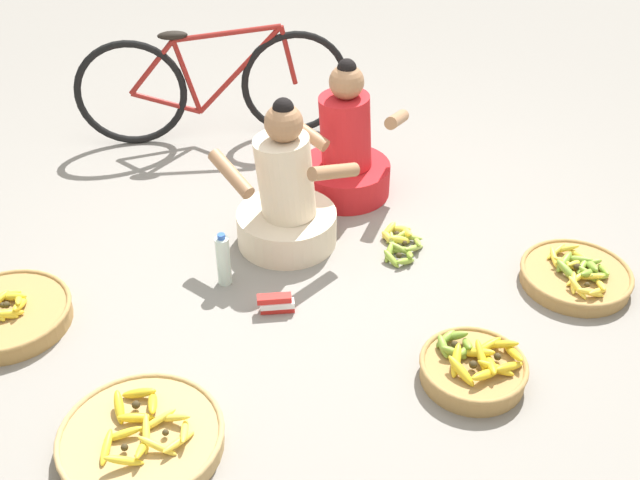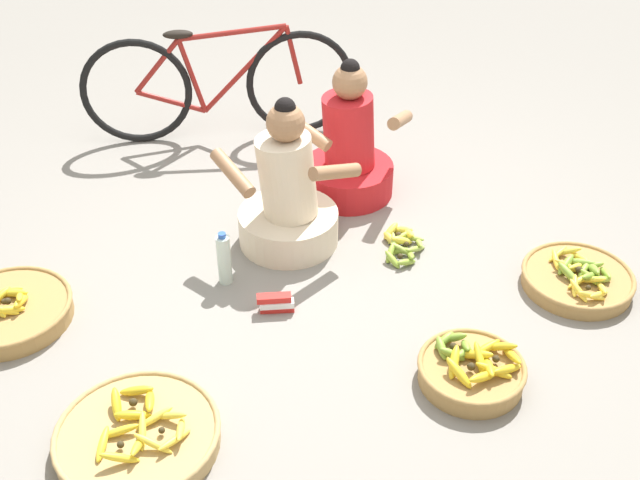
{
  "view_description": "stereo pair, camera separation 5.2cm",
  "coord_description": "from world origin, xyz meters",
  "px_view_note": "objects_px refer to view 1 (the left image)",
  "views": [
    {
      "loc": [
        -0.43,
        -3.02,
        2.39
      ],
      "look_at": [
        0.0,
        -0.2,
        0.35
      ],
      "focal_mm": 43.58,
      "sensor_mm": 36.0,
      "label": 1
    },
    {
      "loc": [
        -0.38,
        -3.02,
        2.39
      ],
      "look_at": [
        0.0,
        -0.2,
        0.35
      ],
      "focal_mm": 43.58,
      "sensor_mm": 36.0,
      "label": 2
    }
  ],
  "objects_px": {
    "loose_bananas_back_center": "(400,243)",
    "vendor_woman_front": "(286,199)",
    "banana_basket_back_left": "(141,438)",
    "water_bottle": "(223,260)",
    "vendor_woman_behind": "(345,152)",
    "banana_basket_front_right": "(576,275)",
    "banana_basket_mid_right": "(7,314)",
    "bicycle_leaning": "(214,86)",
    "banana_basket_near_vendor": "(473,368)",
    "packet_carton_stack": "(276,304)"
  },
  "relations": [
    {
      "from": "vendor_woman_front",
      "to": "banana_basket_near_vendor",
      "type": "bearing_deg",
      "value": -59.19
    },
    {
      "from": "banana_basket_near_vendor",
      "to": "banana_basket_mid_right",
      "type": "relative_size",
      "value": 0.78
    },
    {
      "from": "vendor_woman_front",
      "to": "banana_basket_near_vendor",
      "type": "height_order",
      "value": "vendor_woman_front"
    },
    {
      "from": "packet_carton_stack",
      "to": "banana_basket_front_right",
      "type": "bearing_deg",
      "value": -0.53
    },
    {
      "from": "bicycle_leaning",
      "to": "water_bottle",
      "type": "bearing_deg",
      "value": -91.18
    },
    {
      "from": "banana_basket_front_right",
      "to": "packet_carton_stack",
      "type": "relative_size",
      "value": 3.08
    },
    {
      "from": "vendor_woman_behind",
      "to": "banana_basket_front_right",
      "type": "bearing_deg",
      "value": -45.98
    },
    {
      "from": "vendor_woman_front",
      "to": "bicycle_leaning",
      "type": "distance_m",
      "value": 1.26
    },
    {
      "from": "vendor_woman_behind",
      "to": "banana_basket_near_vendor",
      "type": "relative_size",
      "value": 1.78
    },
    {
      "from": "vendor_woman_front",
      "to": "loose_bananas_back_center",
      "type": "distance_m",
      "value": 0.64
    },
    {
      "from": "bicycle_leaning",
      "to": "packet_carton_stack",
      "type": "distance_m",
      "value": 1.81
    },
    {
      "from": "bicycle_leaning",
      "to": "packet_carton_stack",
      "type": "height_order",
      "value": "bicycle_leaning"
    },
    {
      "from": "vendor_woman_front",
      "to": "banana_basket_back_left",
      "type": "distance_m",
      "value": 1.47
    },
    {
      "from": "bicycle_leaning",
      "to": "banana_basket_front_right",
      "type": "height_order",
      "value": "bicycle_leaning"
    },
    {
      "from": "vendor_woman_behind",
      "to": "packet_carton_stack",
      "type": "bearing_deg",
      "value": -116.81
    },
    {
      "from": "banana_basket_back_left",
      "to": "banana_basket_mid_right",
      "type": "xyz_separation_m",
      "value": [
        -0.63,
        0.82,
        0.0
      ]
    },
    {
      "from": "banana_basket_mid_right",
      "to": "loose_bananas_back_center",
      "type": "bearing_deg",
      "value": 9.16
    },
    {
      "from": "banana_basket_back_left",
      "to": "packet_carton_stack",
      "type": "relative_size",
      "value": 3.65
    },
    {
      "from": "bicycle_leaning",
      "to": "banana_basket_near_vendor",
      "type": "bearing_deg",
      "value": -67.39
    },
    {
      "from": "vendor_woman_behind",
      "to": "packet_carton_stack",
      "type": "xyz_separation_m",
      "value": [
        -0.5,
        -0.99,
        -0.22
      ]
    },
    {
      "from": "packet_carton_stack",
      "to": "banana_basket_near_vendor",
      "type": "bearing_deg",
      "value": -35.71
    },
    {
      "from": "vendor_woman_behind",
      "to": "water_bottle",
      "type": "distance_m",
      "value": 1.04
    },
    {
      "from": "vendor_woman_front",
      "to": "packet_carton_stack",
      "type": "distance_m",
      "value": 0.6
    },
    {
      "from": "loose_bananas_back_center",
      "to": "vendor_woman_front",
      "type": "bearing_deg",
      "value": 166.38
    },
    {
      "from": "banana_basket_near_vendor",
      "to": "loose_bananas_back_center",
      "type": "distance_m",
      "value": 0.97
    },
    {
      "from": "banana_basket_back_left",
      "to": "packet_carton_stack",
      "type": "distance_m",
      "value": 0.93
    },
    {
      "from": "vendor_woman_front",
      "to": "water_bottle",
      "type": "relative_size",
      "value": 2.85
    },
    {
      "from": "vendor_woman_behind",
      "to": "banana_basket_near_vendor",
      "type": "height_order",
      "value": "vendor_woman_behind"
    },
    {
      "from": "banana_basket_mid_right",
      "to": "water_bottle",
      "type": "bearing_deg",
      "value": 8.76
    },
    {
      "from": "bicycle_leaning",
      "to": "banana_basket_near_vendor",
      "type": "relative_size",
      "value": 3.74
    },
    {
      "from": "vendor_woman_front",
      "to": "banana_basket_mid_right",
      "type": "bearing_deg",
      "value": -161.48
    },
    {
      "from": "bicycle_leaning",
      "to": "banana_basket_front_right",
      "type": "bearing_deg",
      "value": -46.99
    },
    {
      "from": "banana_basket_mid_right",
      "to": "water_bottle",
      "type": "distance_m",
      "value": 1.01
    },
    {
      "from": "banana_basket_front_right",
      "to": "loose_bananas_back_center",
      "type": "xyz_separation_m",
      "value": [
        -0.78,
        0.42,
        -0.02
      ]
    },
    {
      "from": "banana_basket_mid_right",
      "to": "banana_basket_near_vendor",
      "type": "bearing_deg",
      "value": -18.17
    },
    {
      "from": "loose_bananas_back_center",
      "to": "packet_carton_stack",
      "type": "height_order",
      "value": "packet_carton_stack"
    },
    {
      "from": "banana_basket_near_vendor",
      "to": "banana_basket_front_right",
      "type": "relative_size",
      "value": 0.84
    },
    {
      "from": "loose_bananas_back_center",
      "to": "banana_basket_near_vendor",
      "type": "bearing_deg",
      "value": -85.16
    },
    {
      "from": "banana_basket_near_vendor",
      "to": "loose_bananas_back_center",
      "type": "height_order",
      "value": "banana_basket_near_vendor"
    },
    {
      "from": "banana_basket_near_vendor",
      "to": "packet_carton_stack",
      "type": "xyz_separation_m",
      "value": [
        -0.77,
        0.56,
        -0.02
      ]
    },
    {
      "from": "packet_carton_stack",
      "to": "vendor_woman_behind",
      "type": "bearing_deg",
      "value": 63.19
    },
    {
      "from": "banana_basket_near_vendor",
      "to": "banana_basket_back_left",
      "type": "relative_size",
      "value": 0.71
    },
    {
      "from": "vendor_woman_behind",
      "to": "banana_basket_back_left",
      "type": "xyz_separation_m",
      "value": [
        -1.09,
        -1.71,
        -0.21
      ]
    },
    {
      "from": "banana_basket_back_left",
      "to": "water_bottle",
      "type": "bearing_deg",
      "value": 69.29
    },
    {
      "from": "vendor_woman_behind",
      "to": "banana_basket_mid_right",
      "type": "distance_m",
      "value": 1.95
    },
    {
      "from": "banana_basket_mid_right",
      "to": "packet_carton_stack",
      "type": "bearing_deg",
      "value": -4.68
    },
    {
      "from": "bicycle_leaning",
      "to": "banana_basket_front_right",
      "type": "relative_size",
      "value": 3.15
    },
    {
      "from": "vendor_woman_front",
      "to": "bicycle_leaning",
      "type": "relative_size",
      "value": 0.48
    },
    {
      "from": "vendor_woman_behind",
      "to": "loose_bananas_back_center",
      "type": "xyz_separation_m",
      "value": [
        0.19,
        -0.58,
        -0.23
      ]
    },
    {
      "from": "bicycle_leaning",
      "to": "loose_bananas_back_center",
      "type": "bearing_deg",
      "value": -56.9
    }
  ]
}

